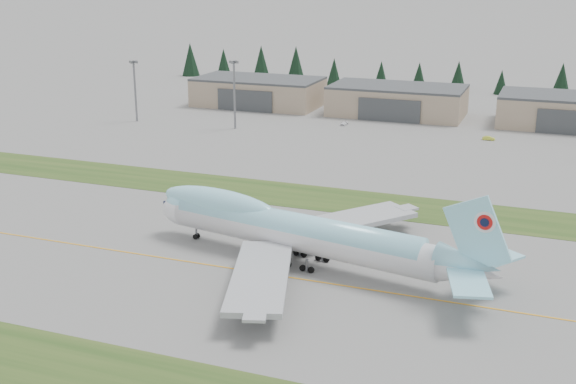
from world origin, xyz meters
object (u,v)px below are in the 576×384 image
at_px(boeing_747_freighter, 296,231).
at_px(hangar_right, 573,111).
at_px(service_vehicle_b, 488,140).
at_px(hangar_center, 397,100).
at_px(hangar_left, 258,92).
at_px(service_vehicle_a, 344,125).

height_order(boeing_747_freighter, hangar_right, boeing_747_freighter).
bearing_deg(service_vehicle_b, boeing_747_freighter, 166.36).
height_order(boeing_747_freighter, service_vehicle_b, boeing_747_freighter).
bearing_deg(hangar_center, hangar_left, 180.00).
relative_size(hangar_center, service_vehicle_a, 12.40).
distance_m(hangar_center, hangar_right, 60.00).
bearing_deg(service_vehicle_a, hangar_left, 159.05).
height_order(hangar_right, service_vehicle_a, hangar_right).
distance_m(boeing_747_freighter, hangar_right, 150.70).
xyz_separation_m(hangar_center, service_vehicle_b, (35.74, -29.76, -5.39)).
distance_m(hangar_left, hangar_center, 55.00).
bearing_deg(hangar_left, hangar_right, 0.00).
relative_size(hangar_center, service_vehicle_b, 12.52).
xyz_separation_m(hangar_left, service_vehicle_b, (90.74, -29.76, -5.39)).
height_order(boeing_747_freighter, hangar_left, boeing_747_freighter).
relative_size(boeing_747_freighter, service_vehicle_b, 18.43).
height_order(service_vehicle_a, service_vehicle_b, service_vehicle_a).
xyz_separation_m(boeing_747_freighter, hangar_center, (-12.56, 143.03, -0.72)).
height_order(hangar_center, hangar_right, same).
distance_m(boeing_747_freighter, service_vehicle_b, 115.78).
distance_m(boeing_747_freighter, hangar_center, 143.59).
height_order(hangar_left, service_vehicle_b, hangar_left).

